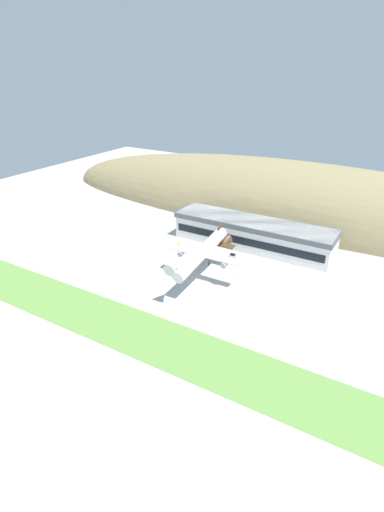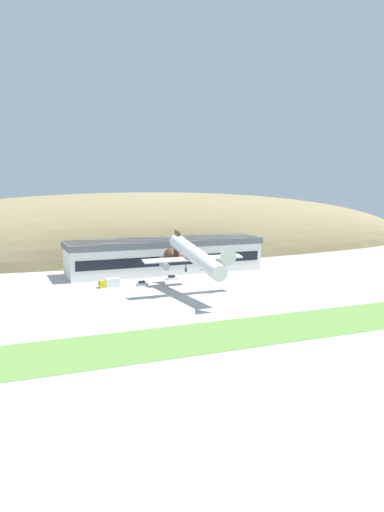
# 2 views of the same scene
# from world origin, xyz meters

# --- Properties ---
(ground_plane) EXTENTS (422.81, 422.81, 0.00)m
(ground_plane) POSITION_xyz_m (0.00, 0.00, 0.00)
(ground_plane) COLOR #B7B5AF
(grass_strip_foreground) EXTENTS (380.53, 22.00, 0.08)m
(grass_strip_foreground) POSITION_xyz_m (0.00, -39.32, 0.04)
(grass_strip_foreground) COLOR #669342
(grass_strip_foreground) RESTS_ON ground_plane
(hill_backdrop) EXTENTS (341.55, 74.77, 61.53)m
(hill_backdrop) POSITION_xyz_m (10.63, 99.82, 0.00)
(hill_backdrop) COLOR #8E7F56
(hill_backdrop) RESTS_ON ground_plane
(terminal_building) EXTENTS (78.22, 19.59, 13.32)m
(terminal_building) POSITION_xyz_m (3.99, 44.69, 7.55)
(terminal_building) COLOR white
(terminal_building) RESTS_ON ground_plane
(cargo_airplane) EXTENTS (33.42, 47.96, 12.83)m
(cargo_airplane) POSITION_xyz_m (-0.54, 2.72, 12.50)
(cargo_airplane) COLOR white
(service_car_0) EXTENTS (3.99, 1.69, 1.66)m
(service_car_0) POSITION_xyz_m (-12.14, 22.47, 0.69)
(service_car_0) COLOR #999EA3
(service_car_0) RESTS_ON ground_plane
(service_car_1) EXTENTS (4.28, 1.93, 1.62)m
(service_car_1) POSITION_xyz_m (1.16, 28.83, 0.67)
(service_car_1) COLOR silver
(service_car_1) RESTS_ON ground_plane
(fuel_truck) EXTENTS (7.05, 2.61, 2.97)m
(fuel_truck) POSITION_xyz_m (-23.18, 24.39, 1.41)
(fuel_truck) COLOR gold
(fuel_truck) RESTS_ON ground_plane
(traffic_cone_0) EXTENTS (0.52, 0.52, 0.58)m
(traffic_cone_0) POSITION_xyz_m (9.54, 11.75, 0.28)
(traffic_cone_0) COLOR orange
(traffic_cone_0) RESTS_ON ground_plane
(traffic_cone_1) EXTENTS (0.52, 0.52, 0.58)m
(traffic_cone_1) POSITION_xyz_m (2.69, 14.10, 0.28)
(traffic_cone_1) COLOR orange
(traffic_cone_1) RESTS_ON ground_plane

